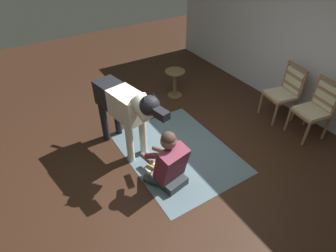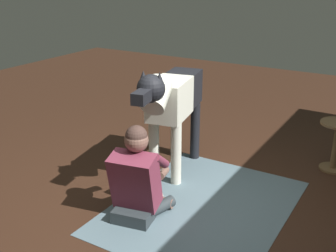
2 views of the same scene
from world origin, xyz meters
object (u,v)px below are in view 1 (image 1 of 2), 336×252
at_px(large_dog, 125,106).
at_px(hot_dog_on_plate, 152,166).
at_px(round_side_table, 175,81).
at_px(dining_chair_right_of_pair, 317,107).
at_px(person_sitting_on_floor, 169,163).
at_px(dining_chair_left_of_pair, 286,90).

height_order(large_dog, hot_dog_on_plate, large_dog).
bearing_deg(round_side_table, dining_chair_right_of_pair, 29.35).
bearing_deg(hot_dog_on_plate, person_sitting_on_floor, 10.97).
xyz_separation_m(dining_chair_right_of_pair, large_dog, (-1.22, -2.76, 0.28)).
relative_size(large_dog, round_side_table, 2.90).
bearing_deg(dining_chair_left_of_pair, large_dog, -102.46).
relative_size(dining_chair_right_of_pair, hot_dog_on_plate, 4.76).
bearing_deg(dining_chair_right_of_pair, dining_chair_left_of_pair, -179.96).
height_order(dining_chair_right_of_pair, round_side_table, dining_chair_right_of_pair).
height_order(dining_chair_right_of_pair, large_dog, large_dog).
bearing_deg(person_sitting_on_floor, dining_chair_left_of_pair, 96.09).
bearing_deg(large_dog, hot_dog_on_plate, 10.97).
relative_size(large_dog, hot_dog_on_plate, 7.91).
relative_size(dining_chair_left_of_pair, round_side_table, 1.74).
relative_size(dining_chair_left_of_pair, person_sitting_on_floor, 1.12).
distance_m(dining_chair_left_of_pair, dining_chair_right_of_pair, 0.61).
distance_m(person_sitting_on_floor, round_side_table, 2.32).
distance_m(large_dog, round_side_table, 1.88).
bearing_deg(round_side_table, large_dog, -56.14).
relative_size(dining_chair_right_of_pair, round_side_table, 1.74).
height_order(large_dog, round_side_table, large_dog).
relative_size(hot_dog_on_plate, round_side_table, 0.37).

